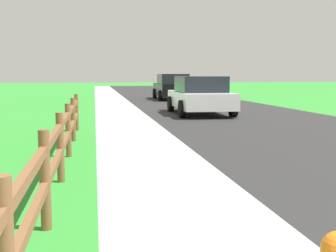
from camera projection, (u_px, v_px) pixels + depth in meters
ground_plane at (129, 101)px, 25.53m from camera, size 120.00×120.00×0.00m
road_asphalt at (181, 99)px, 28.07m from camera, size 7.00×66.00×0.01m
curb_concrete at (79, 100)px, 26.98m from camera, size 6.00×66.00×0.01m
grass_verge at (54, 100)px, 26.73m from camera, size 5.00×66.00×0.00m
rail_fence at (60, 142)px, 6.30m from camera, size 0.11×12.06×1.04m
parked_suv_white at (200, 95)px, 17.26m from camera, size 2.25×4.53×1.51m
parked_car_black at (172, 87)px, 27.57m from camera, size 2.25×4.82×1.62m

